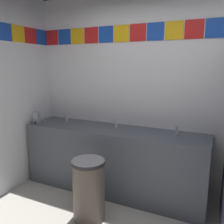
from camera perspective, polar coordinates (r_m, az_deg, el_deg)
name	(u,v)px	position (r m, az deg, el deg)	size (l,w,h in m)	color
wall_back	(172,94)	(3.08, 14.37, 4.18)	(3.88, 0.09, 2.64)	silver
vanity_counter	(113,159)	(3.21, 0.16, -11.47)	(2.43, 0.58, 0.87)	#4C515B
faucet_left	(66,118)	(3.53, -11.22, -1.43)	(0.04, 0.10, 0.14)	silver
faucet_center	(115,124)	(3.13, 0.85, -2.85)	(0.04, 0.10, 0.14)	silver
faucet_right	(177,131)	(2.91, 15.60, -4.41)	(0.04, 0.10, 0.14)	silver
soap_dispenser	(37,118)	(3.53, -17.92, -1.34)	(0.09, 0.09, 0.16)	gray
trash_bin	(89,190)	(2.72, -5.73, -18.37)	(0.36, 0.36, 0.69)	brown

